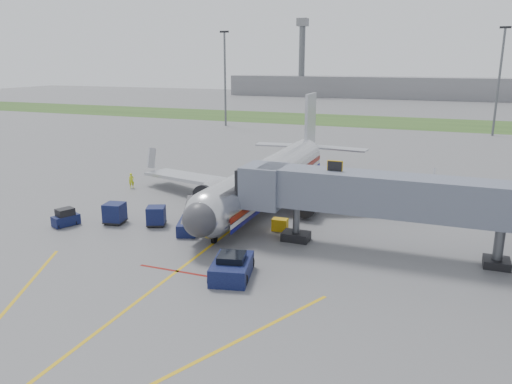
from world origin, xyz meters
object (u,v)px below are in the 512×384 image
(pushback_tug, at_px, (232,268))
(belt_loader, at_px, (189,224))
(baggage_tug, at_px, (66,218))
(ramp_worker, at_px, (131,181))
(airliner, at_px, (269,177))

(pushback_tug, distance_m, belt_loader, 10.55)
(baggage_tug, bearing_deg, ramp_worker, 100.19)
(baggage_tug, height_order, belt_loader, belt_loader)
(airliner, distance_m, baggage_tug, 20.16)
(airliner, xyz_separation_m, belt_loader, (-3.38, -11.20, -2.04))
(airliner, distance_m, ramp_worker, 16.86)
(pushback_tug, bearing_deg, belt_loader, 134.36)
(belt_loader, bearing_deg, airliner, 73.20)
(belt_loader, bearing_deg, baggage_tug, -165.37)
(pushback_tug, xyz_separation_m, baggage_tug, (-18.32, 4.69, -0.00))
(belt_loader, relative_size, ramp_worker, 2.92)
(airliner, distance_m, belt_loader, 11.88)
(ramp_worker, bearing_deg, airliner, -33.60)
(airliner, relative_size, pushback_tug, 7.96)
(baggage_tug, distance_m, ramp_worker, 13.79)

